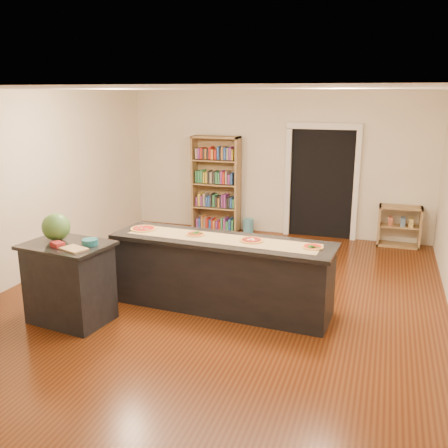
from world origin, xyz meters
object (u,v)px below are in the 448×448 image
(side_counter, at_px, (70,282))
(watermelon, at_px, (56,227))
(waste_bin, at_px, (248,226))
(low_shelf, at_px, (399,226))
(bookshelf, at_px, (216,184))
(kitchen_island, at_px, (222,274))

(side_counter, bearing_deg, watermelon, 163.73)
(side_counter, relative_size, waste_bin, 3.31)
(waste_bin, bearing_deg, low_shelf, 1.05)
(side_counter, relative_size, watermelon, 2.97)
(bookshelf, relative_size, watermelon, 5.65)
(kitchen_island, xyz_separation_m, waste_bin, (-0.63, 3.57, -0.33))
(side_counter, xyz_separation_m, bookshelf, (0.32, 4.55, 0.46))
(watermelon, bearing_deg, waste_bin, 74.67)
(waste_bin, bearing_deg, kitchen_island, -79.93)
(bookshelf, distance_m, low_shelf, 3.61)
(low_shelf, distance_m, waste_bin, 2.87)
(kitchen_island, xyz_separation_m, side_counter, (-1.66, -0.93, 0.03))
(side_counter, bearing_deg, waste_bin, 84.57)
(bookshelf, bearing_deg, waste_bin, -3.53)
(kitchen_island, bearing_deg, side_counter, -147.28)
(side_counter, distance_m, watermelon, 0.70)
(side_counter, height_order, watermelon, watermelon)
(low_shelf, distance_m, watermelon, 6.10)
(waste_bin, xyz_separation_m, watermelon, (-1.21, -4.42, 1.02))
(bookshelf, bearing_deg, watermelon, -96.55)
(side_counter, bearing_deg, low_shelf, 56.94)
(kitchen_island, distance_m, bookshelf, 3.89)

